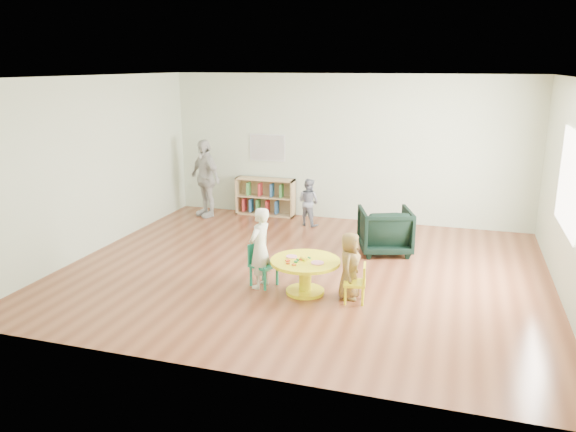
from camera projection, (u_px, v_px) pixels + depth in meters
The scene contains 11 objects.
room at pixel (305, 143), 7.87m from camera, with size 7.10×7.00×2.80m.
activity_table at pixel (305, 270), 7.45m from camera, with size 0.93×0.93×0.51m.
kid_chair_left at pixel (262, 263), 7.73m from camera, with size 0.42×0.42×0.60m.
kid_chair_right at pixel (358, 282), 7.17m from camera, with size 0.31×0.31×0.51m.
bookshelf at pixel (265, 197), 11.37m from camera, with size 1.20×0.30×0.75m.
alphabet_poster at pixel (267, 148), 11.22m from camera, with size 0.74×0.01×0.54m.
armchair at pixel (385, 231), 9.05m from camera, with size 0.79×0.82×0.74m, color black.
child_left at pixel (260, 248), 7.60m from camera, with size 0.41×0.27×1.12m, color silver.
child_right at pixel (350, 266), 7.26m from camera, with size 0.43×0.28×0.89m, color gold.
toddler at pixel (308, 202), 10.57m from camera, with size 0.44×0.34×0.90m, color #1A2442.
adult_caretaker at pixel (205, 178), 11.15m from camera, with size 0.91×0.38×1.55m, color beige.
Camera 1 is at (2.11, -7.58, 2.97)m, focal length 35.00 mm.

